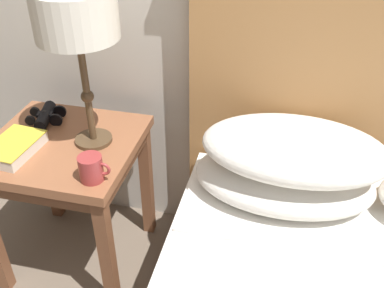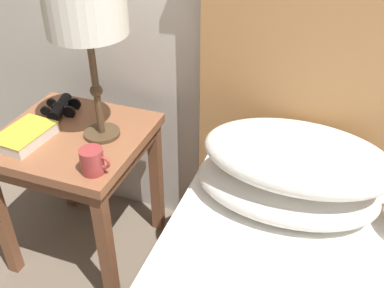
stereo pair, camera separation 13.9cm
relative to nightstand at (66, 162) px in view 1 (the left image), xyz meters
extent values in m
cube|color=brown|center=(0.00, 0.00, 0.07)|extent=(0.52, 0.50, 0.04)
cube|color=brown|center=(0.00, 0.00, 0.03)|extent=(0.49, 0.47, 0.05)
cube|color=brown|center=(0.23, -0.21, -0.22)|extent=(0.04, 0.04, 0.54)
cube|color=brown|center=(-0.23, 0.21, -0.22)|extent=(0.04, 0.04, 0.54)
cube|color=brown|center=(0.23, 0.21, -0.22)|extent=(0.04, 0.04, 0.54)
cube|color=white|center=(1.08, -0.06, -0.05)|extent=(1.23, 0.28, 0.01)
cube|color=#AD7A47|center=(1.08, 0.29, 0.12)|extent=(1.35, 0.06, 1.23)
ellipsoid|color=silver|center=(0.78, 0.05, 0.02)|extent=(0.60, 0.36, 0.15)
ellipsoid|color=silver|center=(0.80, 0.05, 0.15)|extent=(0.60, 0.36, 0.15)
cylinder|color=#4C3823|center=(0.11, 0.03, 0.09)|extent=(0.13, 0.13, 0.01)
cylinder|color=#4C3823|center=(0.11, 0.03, 0.28)|extent=(0.02, 0.02, 0.37)
sphere|color=#4C3823|center=(0.11, 0.03, 0.27)|extent=(0.04, 0.04, 0.04)
cylinder|color=silver|center=(0.11, 0.03, 0.54)|extent=(0.26, 0.26, 0.15)
cube|color=silver|center=(-0.12, -0.10, 0.11)|extent=(0.15, 0.21, 0.04)
cube|color=gold|center=(-0.12, -0.10, 0.13)|extent=(0.15, 0.22, 0.00)
cylinder|color=black|center=(-0.12, 0.09, 0.11)|extent=(0.07, 0.10, 0.04)
cylinder|color=black|center=(-0.07, 0.10, 0.11)|extent=(0.05, 0.02, 0.05)
cylinder|color=black|center=(-0.16, 0.08, 0.11)|extent=(0.04, 0.02, 0.04)
cylinder|color=black|center=(-0.13, 0.15, 0.11)|extent=(0.07, 0.10, 0.04)
cylinder|color=black|center=(-0.09, 0.16, 0.11)|extent=(0.05, 0.02, 0.05)
cylinder|color=black|center=(-0.18, 0.14, 0.11)|extent=(0.04, 0.02, 0.04)
cube|color=black|center=(-0.12, 0.12, 0.12)|extent=(0.06, 0.05, 0.01)
cylinder|color=black|center=(-0.12, 0.12, 0.12)|extent=(0.02, 0.02, 0.02)
cylinder|color=#993333|center=(0.19, -0.17, 0.13)|extent=(0.08, 0.08, 0.08)
torus|color=#993333|center=(0.23, -0.17, 0.13)|extent=(0.05, 0.01, 0.05)
camera|label=1|loc=(0.75, -1.17, 0.97)|focal=42.00mm
camera|label=2|loc=(0.88, -1.13, 0.97)|focal=42.00mm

